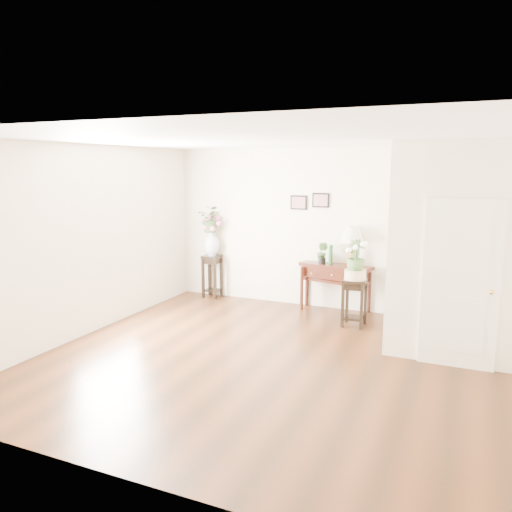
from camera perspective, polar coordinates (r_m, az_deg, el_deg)
The scene contains 20 objects.
floor at distance 6.54m, azimuth 2.33°, elevation -12.04°, with size 6.00×5.50×0.02m, color #4B2611.
ceiling at distance 6.06m, azimuth 2.52°, elevation 13.27°, with size 6.00×5.50×0.02m, color white.
wall_back at distance 8.74m, azimuth 8.94°, elevation 3.00°, with size 6.00×0.02×2.80m, color beige.
wall_front at distance 3.78m, azimuth -12.88°, elevation -6.52°, with size 6.00×0.02×2.80m, color beige.
wall_left at distance 7.74m, azimuth -18.79°, elevation 1.66°, with size 0.02×5.50×2.80m, color beige.
partition at distance 7.50m, azimuth 22.69°, elevation 1.17°, with size 1.80×1.95×2.80m, color beige.
door at distance 6.58m, azimuth 22.31°, elevation -3.07°, with size 0.90×0.05×2.10m, color silver.
art_print_left at distance 8.87m, azimuth 4.90°, elevation 6.11°, with size 0.30×0.02×0.25m, color black.
art_print_right at distance 8.74m, azimuth 7.40°, elevation 6.33°, with size 0.30×0.02×0.25m, color black.
wall_ornament at distance 7.63m, azimuth 15.94°, elevation 6.62°, with size 0.51×0.51×0.07m, color tan.
console_table at distance 8.73m, azimuth 9.04°, elevation -3.61°, with size 1.24×0.41×0.83m, color #421A0E.
table_lamp at distance 8.52m, azimuth 10.89°, elevation 1.23°, with size 0.39×0.39×0.68m, color gold.
green_vase at distance 8.63m, azimuth 8.53°, elevation 0.20°, with size 0.07×0.07×0.33m, color #134D1F.
potted_plant at distance 8.67m, azimuth 7.59°, elevation 0.33°, with size 0.20×0.16×0.36m, color #385B2C.
plant_stand_a at distance 9.59m, azimuth -5.03°, elevation -2.32°, with size 0.32×0.32×0.81m, color black.
porcelain_vase at distance 9.47m, azimuth -5.09°, elevation 1.41°, with size 0.29×0.29×0.49m, color silver, non-canonical shape.
lily_arrangement at distance 9.42m, azimuth -5.13°, elevation 4.01°, with size 0.46×0.40×0.51m, color #385B2C.
plant_stand_b at distance 7.98m, azimuth 11.17°, elevation -5.26°, with size 0.35×0.35×0.75m, color black.
ceramic_bowl at distance 7.87m, azimuth 11.28°, elevation -2.06°, with size 0.33×0.33×0.15m, color beige.
narcissus at distance 7.82m, azimuth 11.35°, elevation 0.02°, with size 0.28×0.28×0.50m, color #385B2C.
Camera 1 is at (2.17, -5.65, 2.47)m, focal length 35.00 mm.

